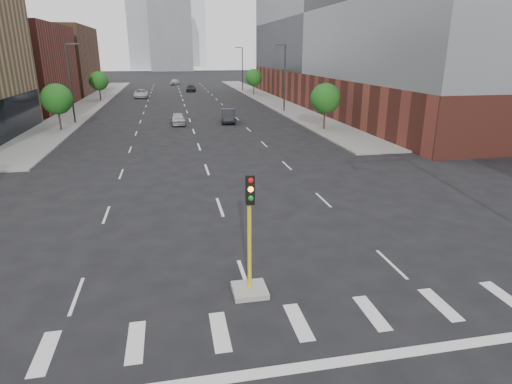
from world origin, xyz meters
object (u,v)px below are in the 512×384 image
object	(u,v)px
car_near_left	(178,119)
car_mid_right	(228,116)
car_far_left	(141,94)
median_traffic_signal	(250,269)
car_deep_right	(191,88)
car_distant	(175,82)

from	to	relation	value
car_near_left	car_mid_right	world-z (taller)	car_mid_right
car_mid_right	car_far_left	size ratio (longest dim) A/B	0.90
median_traffic_signal	car_deep_right	size ratio (longest dim) A/B	0.93
car_near_left	car_distant	bearing A→B (deg)	88.04
car_near_left	car_distant	xyz separation A→B (m)	(0.83, 64.31, 0.07)
car_far_left	car_deep_right	bearing A→B (deg)	48.35
car_mid_right	car_distant	bearing A→B (deg)	100.85
median_traffic_signal	car_mid_right	world-z (taller)	median_traffic_signal
median_traffic_signal	car_mid_right	xyz separation A→B (m)	(4.49, 38.37, -0.19)
car_far_left	median_traffic_signal	bearing A→B (deg)	-84.09
median_traffic_signal	car_deep_right	distance (m)	81.54
car_deep_right	car_distant	xyz separation A→B (m)	(-3.07, 20.70, 0.07)
car_mid_right	car_deep_right	world-z (taller)	car_mid_right
car_far_left	car_mid_right	bearing A→B (deg)	-69.76
car_distant	car_near_left	bearing A→B (deg)	-81.09
car_near_left	car_deep_right	world-z (taller)	car_deep_right
car_mid_right	median_traffic_signal	bearing A→B (deg)	-90.44
median_traffic_signal	car_near_left	xyz separation A→B (m)	(-1.50, 37.90, -0.29)
median_traffic_signal	car_far_left	world-z (taller)	median_traffic_signal
car_deep_right	car_distant	size ratio (longest dim) A/B	1.07
median_traffic_signal	car_far_left	bearing A→B (deg)	95.99
car_far_left	car_distant	size ratio (longest dim) A/B	1.20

